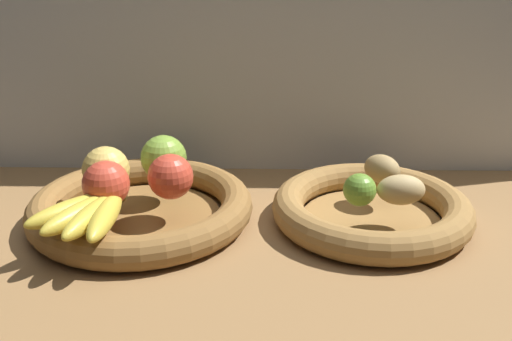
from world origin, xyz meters
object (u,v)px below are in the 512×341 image
(apple_red_right, at_px, (171,177))
(banana_bunch_front, at_px, (89,213))
(fruit_bowl_left, at_px, (141,207))
(apple_golden_left, at_px, (106,170))
(potato_back, at_px, (382,169))
(fruit_bowl_right, at_px, (371,209))
(apple_red_front, at_px, (106,184))
(apple_green_back, at_px, (164,158))
(lime_near, at_px, (360,190))
(potato_small, at_px, (401,189))

(apple_red_right, distance_m, banana_bunch_front, 0.14)
(fruit_bowl_left, relative_size, banana_bunch_front, 2.20)
(apple_golden_left, distance_m, potato_back, 0.46)
(apple_golden_left, distance_m, banana_bunch_front, 0.12)
(fruit_bowl_left, relative_size, potato_back, 5.49)
(fruit_bowl_right, xyz_separation_m, apple_red_front, (-0.42, -0.05, 0.06))
(apple_golden_left, bearing_deg, apple_red_right, -12.44)
(fruit_bowl_right, relative_size, potato_back, 4.87)
(potato_back, bearing_deg, apple_green_back, 178.93)
(apple_green_back, height_order, lime_near, apple_green_back)
(apple_red_right, bearing_deg, apple_green_back, 107.05)
(fruit_bowl_left, bearing_deg, apple_golden_left, 176.99)
(apple_red_front, height_order, potato_back, apple_red_front)
(fruit_bowl_left, distance_m, potato_small, 0.43)
(apple_golden_left, bearing_deg, banana_bunch_front, -87.97)
(fruit_bowl_right, xyz_separation_m, banana_bunch_front, (-0.43, -0.12, 0.04))
(apple_red_right, height_order, lime_near, apple_red_right)
(fruit_bowl_left, distance_m, apple_red_front, 0.09)
(apple_red_front, xyz_separation_m, potato_back, (0.45, 0.10, -0.01))
(apple_red_front, distance_m, apple_green_back, 0.13)
(apple_red_front, height_order, apple_red_right, same)
(apple_red_right, bearing_deg, banana_bunch_front, -138.51)
(potato_back, xyz_separation_m, lime_near, (-0.05, -0.09, 0.00))
(apple_golden_left, xyz_separation_m, potato_back, (0.46, 0.05, -0.01))
(fruit_bowl_left, xyz_separation_m, potato_back, (0.41, 0.05, 0.05))
(apple_red_front, bearing_deg, fruit_bowl_left, 53.74)
(apple_green_back, bearing_deg, apple_golden_left, -147.83)
(fruit_bowl_left, xyz_separation_m, apple_red_front, (-0.04, -0.05, 0.06))
(apple_golden_left, relative_size, apple_green_back, 0.97)
(apple_red_right, height_order, banana_bunch_front, apple_red_right)
(potato_back, bearing_deg, apple_red_right, -168.53)
(fruit_bowl_left, relative_size, apple_red_front, 5.09)
(apple_golden_left, height_order, apple_green_back, apple_green_back)
(apple_green_back, xyz_separation_m, potato_small, (0.39, -0.09, -0.02))
(lime_near, bearing_deg, potato_small, 6.67)
(apple_golden_left, bearing_deg, lime_near, -6.52)
(potato_small, relative_size, lime_near, 1.46)
(fruit_bowl_left, relative_size, apple_golden_left, 4.85)
(apple_red_front, xyz_separation_m, potato_small, (0.46, 0.02, -0.01))
(fruit_bowl_right, distance_m, apple_red_right, 0.34)
(apple_red_front, height_order, potato_small, apple_red_front)
(banana_bunch_front, bearing_deg, apple_green_back, 64.56)
(apple_red_front, distance_m, apple_red_right, 0.10)
(banana_bunch_front, height_order, potato_small, potato_small)
(potato_small, bearing_deg, lime_near, -173.33)
(fruit_bowl_left, xyz_separation_m, apple_green_back, (0.03, 0.06, 0.07))
(fruit_bowl_right, distance_m, potato_small, 0.07)
(fruit_bowl_right, height_order, potato_small, potato_small)
(apple_green_back, height_order, potato_back, apple_green_back)
(apple_red_front, xyz_separation_m, apple_golden_left, (-0.01, 0.06, 0.00))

